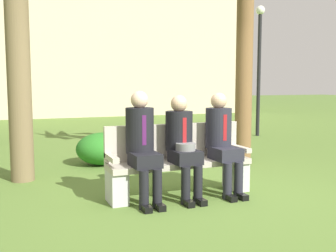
% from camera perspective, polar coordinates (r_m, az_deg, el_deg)
% --- Properties ---
extents(ground_plane, '(80.00, 80.00, 0.00)m').
position_cam_1_polar(ground_plane, '(4.99, 5.89, -10.31)').
color(ground_plane, '#53722E').
extents(park_bench, '(1.84, 0.44, 0.90)m').
position_cam_1_polar(park_bench, '(5.00, 1.50, -5.30)').
color(park_bench, '#B7AD9E').
rests_on(park_bench, ground).
extents(seated_man_left, '(0.34, 0.72, 1.33)m').
position_cam_1_polar(seated_man_left, '(4.65, -3.80, -2.15)').
color(seated_man_left, black).
rests_on(seated_man_left, ground).
extents(seated_man_middle, '(0.34, 0.72, 1.27)m').
position_cam_1_polar(seated_man_middle, '(4.83, 2.07, -2.21)').
color(seated_man_middle, black).
rests_on(seated_man_middle, ground).
extents(seated_man_right, '(0.34, 0.72, 1.30)m').
position_cam_1_polar(seated_man_right, '(5.09, 7.83, -1.65)').
color(seated_man_right, '#23232D').
rests_on(seated_man_right, ground).
extents(shrub_near_bench, '(0.91, 0.83, 0.57)m').
position_cam_1_polar(shrub_near_bench, '(6.98, -9.58, -3.27)').
color(shrub_near_bench, '#297321').
rests_on(shrub_near_bench, ground).
extents(shrub_mid_lawn, '(0.96, 0.88, 0.60)m').
position_cam_1_polar(shrub_mid_lawn, '(7.91, 2.90, -1.99)').
color(shrub_mid_lawn, '#225F37').
rests_on(shrub_mid_lawn, ground).
extents(street_lamp, '(0.24, 0.24, 3.51)m').
position_cam_1_polar(street_lamp, '(11.03, 13.15, 9.79)').
color(street_lamp, black).
rests_on(street_lamp, ground).
extents(building_backdrop, '(14.60, 8.10, 10.78)m').
position_cam_1_polar(building_backdrop, '(21.63, -10.54, 16.61)').
color(building_backdrop, beige).
rests_on(building_backdrop, ground).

